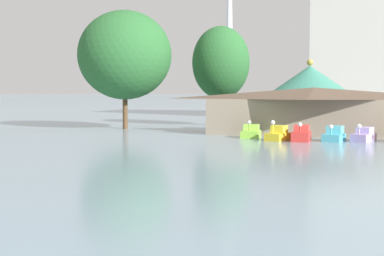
% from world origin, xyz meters
% --- Properties ---
extents(pedal_boat_lime, '(1.65, 2.50, 1.59)m').
position_xyz_m(pedal_boat_lime, '(7.63, 33.69, 0.48)').
color(pedal_boat_lime, '#8CCC3F').
rests_on(pedal_boat_lime, ground).
extents(pedal_boat_yellow, '(1.95, 2.66, 1.74)m').
position_xyz_m(pedal_boat_yellow, '(10.33, 31.67, 0.51)').
color(pedal_boat_yellow, yellow).
rests_on(pedal_boat_yellow, ground).
extents(pedal_boat_red, '(1.42, 2.67, 1.61)m').
position_xyz_m(pedal_boat_red, '(12.28, 31.71, 0.54)').
color(pedal_boat_red, red).
rests_on(pedal_boat_red, ground).
extents(pedal_boat_cyan, '(1.91, 2.56, 1.43)m').
position_xyz_m(pedal_boat_cyan, '(14.88, 32.36, 0.50)').
color(pedal_boat_cyan, '#4CB7CC').
rests_on(pedal_boat_cyan, ground).
extents(pedal_boat_lavender, '(2.12, 3.08, 1.50)m').
position_xyz_m(pedal_boat_lavender, '(17.21, 33.04, 0.48)').
color(pedal_boat_lavender, '#B299D8').
rests_on(pedal_boat_lavender, ground).
extents(boathouse, '(20.93, 8.66, 4.50)m').
position_xyz_m(boathouse, '(12.54, 39.43, 2.34)').
color(boathouse, gray).
rests_on(boathouse, ground).
extents(green_roof_pavilion, '(9.86, 9.86, 7.66)m').
position_xyz_m(green_roof_pavilion, '(11.32, 47.51, 3.89)').
color(green_roof_pavilion, '#993328').
rests_on(green_roof_pavilion, ground).
extents(shoreline_tree_tall_left, '(10.27, 10.27, 12.97)m').
position_xyz_m(shoreline_tree_tall_left, '(-8.03, 41.23, 8.09)').
color(shoreline_tree_tall_left, brown).
rests_on(shoreline_tree_tall_left, ground).
extents(shoreline_tree_mid, '(6.92, 6.92, 11.96)m').
position_xyz_m(shoreline_tree_mid, '(0.52, 50.12, 7.56)').
color(shoreline_tree_mid, brown).
rests_on(shoreline_tree_mid, ground).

